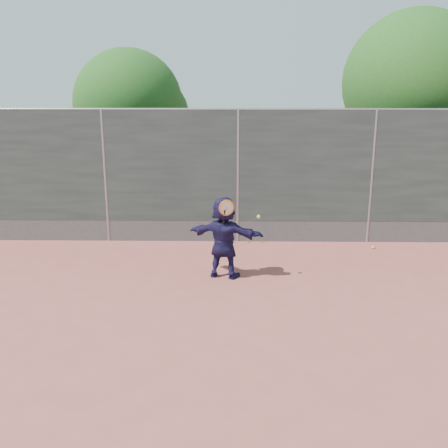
{
  "coord_description": "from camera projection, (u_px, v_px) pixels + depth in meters",
  "views": [
    {
      "loc": [
        -0.12,
        -7.6,
        3.41
      ],
      "look_at": [
        -0.27,
        1.24,
        1.02
      ],
      "focal_mm": 40.0,
      "sensor_mm": 36.0,
      "label": 1
    }
  ],
  "objects": [
    {
      "name": "weed_clump",
      "position": [
        250.0,
        237.0,
        11.45
      ],
      "size": [
        0.68,
        0.07,
        0.3
      ],
      "color": "#387226",
      "rests_on": "ground"
    },
    {
      "name": "player",
      "position": [
        224.0,
        237.0,
        9.22
      ],
      "size": [
        1.49,
        0.83,
        1.53
      ],
      "primitive_type": "imported",
      "rotation": [
        0.0,
        0.0,
        2.86
      ],
      "color": "#19163D",
      "rests_on": "ground"
    },
    {
      "name": "tree_left",
      "position": [
        135.0,
        107.0,
        13.83
      ],
      "size": [
        3.15,
        3.0,
        4.53
      ],
      "color": "#382314",
      "rests_on": "ground"
    },
    {
      "name": "ground",
      "position": [
        239.0,
        303.0,
        8.22
      ],
      "size": [
        80.0,
        80.0,
        0.0
      ],
      "primitive_type": "plane",
      "color": "#9E4C42",
      "rests_on": "ground"
    },
    {
      "name": "ball_ground",
      "position": [
        373.0,
        247.0,
        11.04
      ],
      "size": [
        0.07,
        0.07,
        0.07
      ],
      "primitive_type": "sphere",
      "color": "#B6D22E",
      "rests_on": "ground"
    },
    {
      "name": "fence",
      "position": [
        238.0,
        174.0,
        11.19
      ],
      "size": [
        20.0,
        0.06,
        3.03
      ],
      "color": "#38423D",
      "rests_on": "ground"
    },
    {
      "name": "tree_right",
      "position": [
        420.0,
        86.0,
        12.79
      ],
      "size": [
        3.78,
        3.6,
        5.39
      ],
      "color": "#382314",
      "rests_on": "ground"
    },
    {
      "name": "swing_action",
      "position": [
        230.0,
        210.0,
        8.89
      ],
      "size": [
        0.75,
        0.2,
        0.51
      ],
      "color": "orange",
      "rests_on": "ground"
    }
  ]
}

